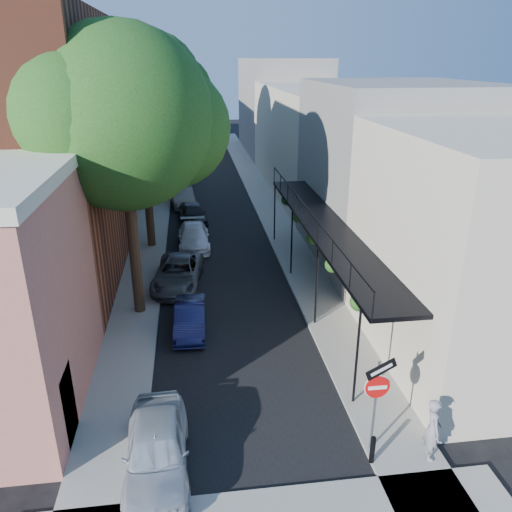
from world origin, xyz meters
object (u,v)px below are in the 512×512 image
object	(u,v)px
oak_far	(158,86)
parked_car_c	(178,273)
oak_near	(135,121)
sign_post	(377,390)
parked_car_a	(157,449)
oak_mid	(149,119)
parked_car_g	(180,179)
parked_car_b	(190,318)
parked_car_d	(194,237)
parked_car_f	(182,196)
pedestrian	(433,429)
bollard	(372,450)
parked_car_e	(193,214)

from	to	relation	value
oak_far	parked_car_c	bearing A→B (deg)	-85.58
oak_near	oak_far	world-z (taller)	oak_far
sign_post	parked_car_a	bearing A→B (deg)	178.95
oak_mid	parked_car_g	size ratio (longest dim) A/B	2.32
parked_car_b	parked_car_d	bearing A→B (deg)	89.86
parked_car_f	pedestrian	size ratio (longest dim) A/B	2.34
oak_far	parked_car_f	distance (m)	7.71
oak_far	oak_mid	bearing A→B (deg)	-90.41
oak_near	parked_car_d	world-z (taller)	oak_near
sign_post	bollard	distance (m)	1.60
parked_car_a	parked_car_g	world-z (taller)	parked_car_a
sign_post	oak_far	distance (m)	27.80
oak_far	parked_car_c	xyz separation A→B (m)	(1.14, -14.76, -7.62)
bollard	parked_car_d	world-z (taller)	parked_car_d
parked_car_b	parked_car_g	xyz separation A→B (m)	(-0.62, 24.26, 0.05)
sign_post	pedestrian	xyz separation A→B (m)	(1.44, -0.47, -1.01)
oak_mid	parked_car_g	xyz separation A→B (m)	(1.10, 14.25, -6.44)
oak_near	oak_far	bearing A→B (deg)	89.96
parked_car_e	parked_car_a	bearing A→B (deg)	-100.47
oak_far	parked_car_g	distance (m)	9.31
parked_car_a	parked_car_d	distance (m)	16.65
parked_car_e	bollard	bearing A→B (deg)	-85.65
parked_car_a	parked_car_f	world-z (taller)	same
sign_post	parked_car_d	distance (m)	17.38
oak_far	parked_car_e	xyz separation A→B (m)	(1.95, -5.23, -7.60)
oak_far	parked_car_d	size ratio (longest dim) A/B	2.82
parked_car_d	parked_car_f	distance (m)	8.77
sign_post	parked_car_c	xyz separation A→B (m)	(-5.37, 11.54, -1.40)
parked_car_c	parked_car_f	distance (m)	13.92
parked_car_a	oak_far	bearing A→B (deg)	90.21
pedestrian	parked_car_a	bearing A→B (deg)	95.37
oak_near	parked_car_g	xyz separation A→B (m)	(1.05, 22.22, -7.27)
parked_car_b	parked_car_f	size ratio (longest dim) A/B	0.80
bollard	parked_car_f	world-z (taller)	parked_car_f
oak_far	parked_car_d	world-z (taller)	oak_far
sign_post	parked_car_g	xyz separation A→B (m)	(-5.48, 31.51, -1.43)
parked_car_b	pedestrian	bearing A→B (deg)	-49.18
sign_post	bollard	bearing A→B (deg)	-108.56
bollard	parked_car_c	world-z (taller)	parked_car_c
parked_car_e	pedestrian	xyz separation A→B (m)	(6.00, -21.54, 0.36)
oak_mid	parked_car_g	distance (m)	15.68
bollard	parked_car_e	distance (m)	21.98
parked_car_d	pedestrian	bearing A→B (deg)	-71.45
bollard	parked_car_g	bearing A→B (deg)	99.44
parked_car_c	parked_car_g	world-z (taller)	parked_car_c
oak_far	parked_car_g	bearing A→B (deg)	78.75
oak_far	parked_car_g	size ratio (longest dim) A/B	2.71
parked_car_b	parked_car_g	distance (m)	24.27
bollard	sign_post	bearing A→B (deg)	71.44
parked_car_e	parked_car_g	bearing A→B (deg)	87.82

